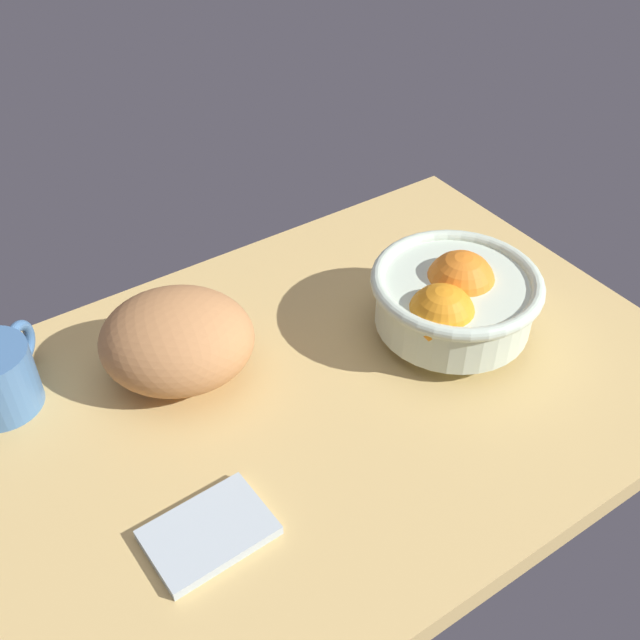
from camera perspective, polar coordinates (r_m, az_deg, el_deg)
ground_plane at (r=84.18cm, az=0.74°, el=-5.39°), size 77.87×55.53×3.00cm
fruit_bowl at (r=86.22cm, az=10.13°, el=1.62°), size 19.50×19.50×10.55cm
bread_loaf at (r=81.86cm, az=-10.82°, el=-1.52°), size 21.58×20.71×10.16cm
napkin_folded at (r=71.00cm, az=-8.46°, el=-15.70°), size 11.42×8.10×1.07cm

